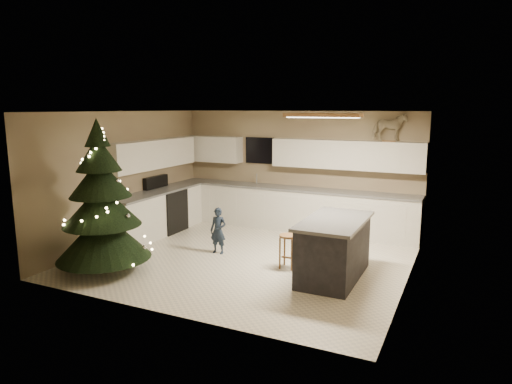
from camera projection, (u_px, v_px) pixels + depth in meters
ground_plane at (248, 258)px, 8.23m from camera, size 5.50×5.50×0.00m
room_shell at (249, 161)px, 7.90m from camera, size 5.52×5.02×2.61m
cabinetry at (244, 197)px, 9.94m from camera, size 5.50×3.20×2.00m
island at (334, 248)px, 7.20m from camera, size 0.90×1.70×0.95m
bar_stool at (288, 243)px, 7.64m from camera, size 0.30×0.30×0.57m
christmas_tree at (102, 210)px, 7.39m from camera, size 1.57×1.52×2.51m
toddler at (218, 231)px, 8.42m from camera, size 0.32×0.22×0.86m
rocking_horse at (390, 127)px, 9.04m from camera, size 0.70×0.48×0.57m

